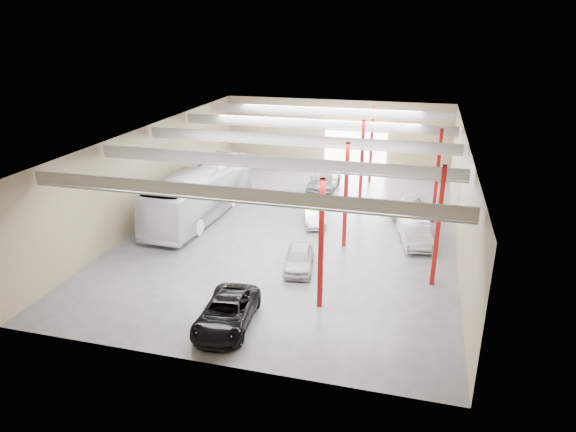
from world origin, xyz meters
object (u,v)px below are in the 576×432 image
at_px(black_sedan, 227,313).
at_px(car_right_far, 408,206).
at_px(car_right_near, 415,231).
at_px(car_row_a, 299,258).
at_px(car_row_b, 314,215).
at_px(coach_bus, 201,193).
at_px(car_row_c, 324,180).

relative_size(black_sedan, car_right_far, 1.26).
height_order(car_right_near, car_right_far, car_right_near).
height_order(car_row_a, car_row_b, car_row_a).
bearing_deg(car_row_b, coach_bus, 168.80).
bearing_deg(car_row_b, car_right_near, -29.25).
relative_size(black_sedan, car_right_near, 1.05).
distance_m(coach_bus, black_sedan, 15.65).
height_order(car_row_a, car_row_c, car_row_c).
height_order(black_sedan, car_row_a, black_sedan).
relative_size(car_row_a, car_right_near, 0.83).
bearing_deg(coach_bus, car_row_c, 51.37).
bearing_deg(car_row_b, car_right_far, 11.82).
height_order(black_sedan, car_right_near, car_right_near).
relative_size(black_sedan, car_row_c, 0.90).
distance_m(coach_bus, car_right_near, 15.96).
height_order(car_row_b, car_right_near, car_right_near).
xyz_separation_m(car_row_a, car_right_near, (6.59, 5.80, 0.11)).
bearing_deg(car_right_near, black_sedan, -134.70).
xyz_separation_m(car_row_c, car_right_near, (8.18, -10.07, -0.02)).
relative_size(car_right_near, car_right_far, 1.19).
distance_m(coach_bus, car_row_a, 11.56).
bearing_deg(car_right_far, car_right_near, -69.93).
distance_m(black_sedan, car_row_b, 14.55).
bearing_deg(car_row_c, car_row_b, -83.69).
bearing_deg(black_sedan, car_row_c, 84.61).
bearing_deg(coach_bus, car_right_near, -1.83).
bearing_deg(car_right_far, car_row_a, -105.46).
bearing_deg(coach_bus, car_row_b, 6.51).
relative_size(coach_bus, car_right_near, 2.72).
height_order(coach_bus, car_row_a, coach_bus).
xyz_separation_m(black_sedan, car_row_b, (1.26, 14.50, -0.05)).
xyz_separation_m(car_row_b, car_row_c, (-0.91, 8.37, 0.17)).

